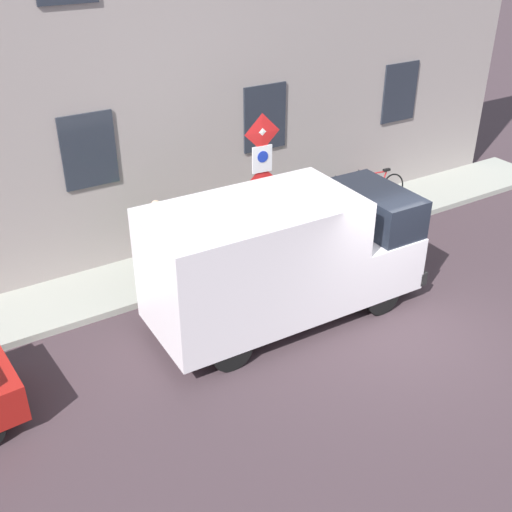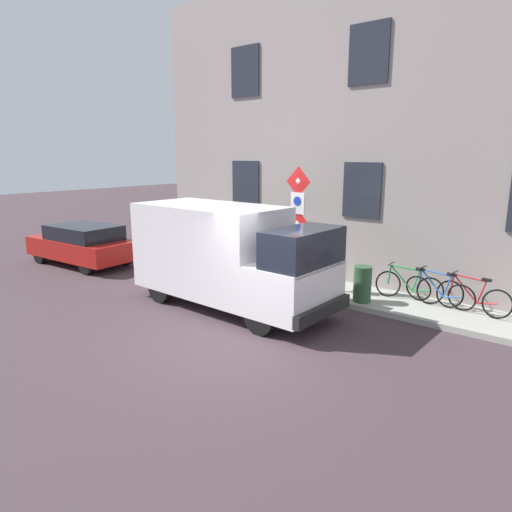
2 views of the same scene
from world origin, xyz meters
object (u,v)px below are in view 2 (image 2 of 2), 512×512
(sign_post_stacked, at_px, (298,214))
(bicycle_red, at_px, (473,297))
(pedestrian, at_px, (248,243))
(bicycle_blue, at_px, (439,291))
(bicycle_green, at_px, (408,286))
(parked_hatchback, at_px, (83,244))
(litter_bin, at_px, (362,284))
(delivery_van, at_px, (228,254))

(sign_post_stacked, distance_m, bicycle_red, 4.63)
(pedestrian, bearing_deg, sign_post_stacked, -87.08)
(bicycle_blue, height_order, bicycle_green, same)
(bicycle_red, bearing_deg, parked_hatchback, 18.64)
(bicycle_blue, xyz_separation_m, pedestrian, (-0.47, 5.61, 0.56))
(pedestrian, bearing_deg, bicycle_green, -67.81)
(bicycle_blue, distance_m, bicycle_green, 0.75)
(sign_post_stacked, height_order, litter_bin, sign_post_stacked)
(delivery_van, xyz_separation_m, parked_hatchback, (0.15, 6.87, -0.60))
(sign_post_stacked, xyz_separation_m, delivery_van, (-1.90, 0.77, -0.86))
(sign_post_stacked, height_order, bicycle_blue, sign_post_stacked)
(parked_hatchback, xyz_separation_m, bicycle_red, (2.75, -11.84, -0.22))
(litter_bin, bearing_deg, bicycle_green, -44.49)
(bicycle_green, distance_m, litter_bin, 1.20)
(bicycle_blue, bearing_deg, sign_post_stacked, 22.17)
(sign_post_stacked, bearing_deg, pedestrian, 76.27)
(bicycle_green, relative_size, litter_bin, 1.91)
(delivery_van, xyz_separation_m, bicycle_blue, (2.90, -4.21, -0.82))
(bicycle_green, height_order, pedestrian, pedestrian)
(sign_post_stacked, bearing_deg, delivery_van, 158.08)
(bicycle_blue, relative_size, pedestrian, 1.00)
(pedestrian, distance_m, litter_bin, 4.06)
(pedestrian, bearing_deg, litter_bin, -78.79)
(delivery_van, xyz_separation_m, pedestrian, (2.43, 1.40, -0.26))
(delivery_van, distance_m, pedestrian, 2.82)
(sign_post_stacked, distance_m, pedestrian, 2.49)
(bicycle_green, xyz_separation_m, litter_bin, (-0.85, 0.84, 0.08))
(parked_hatchback, relative_size, bicycle_blue, 2.39)
(parked_hatchback, xyz_separation_m, litter_bin, (1.90, -9.49, -0.14))
(bicycle_red, xyz_separation_m, bicycle_green, (-0.00, 1.51, 0.00))
(parked_hatchback, distance_m, pedestrian, 5.94)
(bicycle_red, bearing_deg, delivery_van, 35.88)
(bicycle_red, relative_size, litter_bin, 1.91)
(bicycle_red, bearing_deg, litter_bin, 25.57)
(litter_bin, bearing_deg, pedestrian, 84.56)
(sign_post_stacked, bearing_deg, bicycle_red, -76.59)
(litter_bin, bearing_deg, delivery_van, 128.04)
(delivery_van, height_order, bicycle_red, delivery_van)
(litter_bin, bearing_deg, bicycle_blue, -61.78)
(delivery_van, height_order, parked_hatchback, delivery_van)
(parked_hatchback, distance_m, bicycle_blue, 11.42)
(sign_post_stacked, height_order, parked_hatchback, sign_post_stacked)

